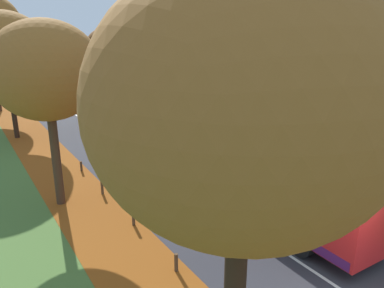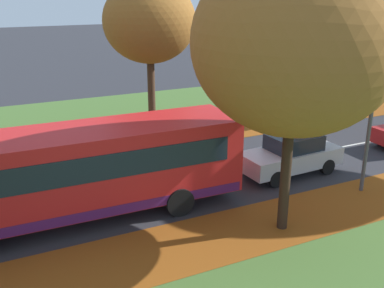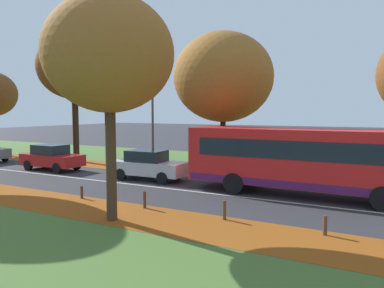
{
  "view_description": "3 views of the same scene",
  "coord_description": "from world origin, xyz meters",
  "px_view_note": "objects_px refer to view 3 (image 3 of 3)",
  "views": [
    {
      "loc": [
        -8.54,
        -4.33,
        7.29
      ],
      "look_at": [
        1.56,
        11.47,
        1.4
      ],
      "focal_mm": 35.0,
      "sensor_mm": 36.0,
      "label": 1
    },
    {
      "loc": [
        14.97,
        3.45,
        7.13
      ],
      "look_at": [
        -0.34,
        10.84,
        1.21
      ],
      "focal_mm": 42.0,
      "sensor_mm": 36.0,
      "label": 2
    },
    {
      "loc": [
        -15.26,
        2.65,
        3.77
      ],
      "look_at": [
        0.27,
        10.98,
        2.21
      ],
      "focal_mm": 35.0,
      "sensor_mm": 36.0,
      "label": 3
    }
  ],
  "objects_px": {
    "bollard_third": "(325,225)",
    "bollard_fifth": "(145,200)",
    "tree_left_near": "(109,55)",
    "tree_right_mid": "(74,67)",
    "car_red_following": "(52,157)",
    "bollard_sixth": "(82,192)",
    "tree_right_near": "(223,77)",
    "bollard_fourth": "(224,210)",
    "streetlamp_right": "(150,112)",
    "car_silver_lead": "(148,165)",
    "bus": "(305,158)"
  },
  "relations": [
    {
      "from": "bollard_third",
      "to": "car_red_following",
      "type": "relative_size",
      "value": 0.15
    },
    {
      "from": "bollard_third",
      "to": "bollard_fifth",
      "type": "xyz_separation_m",
      "value": [
        0.01,
        6.67,
        0.03
      ]
    },
    {
      "from": "tree_right_near",
      "to": "streetlamp_right",
      "type": "bearing_deg",
      "value": 106.58
    },
    {
      "from": "streetlamp_right",
      "to": "tree_left_near",
      "type": "bearing_deg",
      "value": -152.8
    },
    {
      "from": "tree_right_near",
      "to": "car_red_following",
      "type": "distance_m",
      "value": 11.99
    },
    {
      "from": "tree_right_near",
      "to": "bollard_sixth",
      "type": "relative_size",
      "value": 15.14
    },
    {
      "from": "bus",
      "to": "tree_right_mid",
      "type": "bearing_deg",
      "value": 78.21
    },
    {
      "from": "bollard_sixth",
      "to": "car_silver_lead",
      "type": "height_order",
      "value": "car_silver_lead"
    },
    {
      "from": "bollard_fifth",
      "to": "bollard_sixth",
      "type": "xyz_separation_m",
      "value": [
        0.05,
        3.34,
        -0.07
      ]
    },
    {
      "from": "bollard_sixth",
      "to": "tree_right_near",
      "type": "bearing_deg",
      "value": -18.87
    },
    {
      "from": "tree_left_near",
      "to": "bollard_fourth",
      "type": "xyz_separation_m",
      "value": [
        1.87,
        -3.42,
        -5.3
      ]
    },
    {
      "from": "tree_right_near",
      "to": "tree_left_near",
      "type": "bearing_deg",
      "value": -178.05
    },
    {
      "from": "bollard_fifth",
      "to": "streetlamp_right",
      "type": "bearing_deg",
      "value": 33.19
    },
    {
      "from": "tree_right_near",
      "to": "car_red_following",
      "type": "xyz_separation_m",
      "value": [
        -3.55,
        10.35,
        -4.91
      ]
    },
    {
      "from": "tree_left_near",
      "to": "bollard_fifth",
      "type": "height_order",
      "value": "tree_left_near"
    },
    {
      "from": "bus",
      "to": "car_red_following",
      "type": "distance_m",
      "value": 15.79
    },
    {
      "from": "bollard_fifth",
      "to": "tree_right_near",
      "type": "bearing_deg",
      "value": 2.9
    },
    {
      "from": "car_silver_lead",
      "to": "bollard_third",
      "type": "bearing_deg",
      "value": -116.96
    },
    {
      "from": "bollard_third",
      "to": "bollard_sixth",
      "type": "bearing_deg",
      "value": 89.67
    },
    {
      "from": "bollard_fourth",
      "to": "car_red_following",
      "type": "relative_size",
      "value": 0.16
    },
    {
      "from": "bollard_third",
      "to": "tree_right_near",
      "type": "bearing_deg",
      "value": 39.72
    },
    {
      "from": "bollard_fourth",
      "to": "bus",
      "type": "distance_m",
      "value": 5.53
    },
    {
      "from": "bollard_fourth",
      "to": "bus",
      "type": "height_order",
      "value": "bus"
    },
    {
      "from": "tree_left_near",
      "to": "tree_right_mid",
      "type": "bearing_deg",
      "value": 49.44
    },
    {
      "from": "bollard_third",
      "to": "car_red_following",
      "type": "height_order",
      "value": "car_red_following"
    },
    {
      "from": "tree_left_near",
      "to": "bollard_fourth",
      "type": "bearing_deg",
      "value": -61.27
    },
    {
      "from": "bollard_fourth",
      "to": "streetlamp_right",
      "type": "bearing_deg",
      "value": 48.26
    },
    {
      "from": "bollard_third",
      "to": "car_red_following",
      "type": "xyz_separation_m",
      "value": [
        5.0,
        17.45,
        0.51
      ]
    },
    {
      "from": "tree_right_near",
      "to": "streetlamp_right",
      "type": "relative_size",
      "value": 1.39
    },
    {
      "from": "tree_left_near",
      "to": "bollard_fifth",
      "type": "relative_size",
      "value": 11.18
    },
    {
      "from": "bollard_fourth",
      "to": "streetlamp_right",
      "type": "distance_m",
      "value": 11.35
    },
    {
      "from": "tree_right_near",
      "to": "bollard_third",
      "type": "bearing_deg",
      "value": -140.28
    },
    {
      "from": "bollard_fourth",
      "to": "bollard_fifth",
      "type": "distance_m",
      "value": 3.34
    },
    {
      "from": "tree_right_mid",
      "to": "car_red_following",
      "type": "distance_m",
      "value": 7.47
    },
    {
      "from": "bollard_third",
      "to": "car_red_following",
      "type": "bearing_deg",
      "value": 74.01
    },
    {
      "from": "bollard_fifth",
      "to": "car_red_following",
      "type": "relative_size",
      "value": 0.16
    },
    {
      "from": "bollard_third",
      "to": "bus",
      "type": "distance_m",
      "value": 5.6
    },
    {
      "from": "bollard_fifth",
      "to": "car_red_following",
      "type": "xyz_separation_m",
      "value": [
        4.99,
        10.78,
        0.47
      ]
    },
    {
      "from": "bollard_sixth",
      "to": "bus",
      "type": "distance_m",
      "value": 9.86
    },
    {
      "from": "tree_right_mid",
      "to": "bollard_third",
      "type": "bearing_deg",
      "value": -114.68
    },
    {
      "from": "tree_left_near",
      "to": "streetlamp_right",
      "type": "distance_m",
      "value": 10.39
    },
    {
      "from": "bollard_sixth",
      "to": "car_silver_lead",
      "type": "bearing_deg",
      "value": 0.31
    },
    {
      "from": "tree_right_mid",
      "to": "bollard_fifth",
      "type": "distance_m",
      "value": 16.66
    },
    {
      "from": "bollard_fourth",
      "to": "car_red_following",
      "type": "bearing_deg",
      "value": 70.69
    },
    {
      "from": "streetlamp_right",
      "to": "car_red_following",
      "type": "distance_m",
      "value": 7.08
    },
    {
      "from": "tree_right_mid",
      "to": "car_red_following",
      "type": "relative_size",
      "value": 2.25
    },
    {
      "from": "tree_right_mid",
      "to": "streetlamp_right",
      "type": "height_order",
      "value": "tree_right_mid"
    },
    {
      "from": "bollard_sixth",
      "to": "streetlamp_right",
      "type": "height_order",
      "value": "streetlamp_right"
    },
    {
      "from": "streetlamp_right",
      "to": "bollard_fourth",
      "type": "bearing_deg",
      "value": -131.74
    },
    {
      "from": "car_silver_lead",
      "to": "bollard_fourth",
      "type": "bearing_deg",
      "value": -127.01
    }
  ]
}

